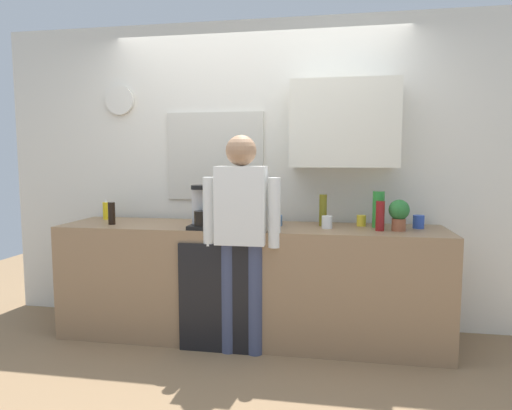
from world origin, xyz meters
name	(u,v)px	position (x,y,z in m)	size (l,w,h in m)	color
ground_plane	(242,352)	(0.00, 0.00, 0.00)	(8.00, 8.00, 0.00)	#8C6D4C
kitchen_counter	(249,282)	(0.00, 0.30, 0.45)	(3.02, 0.64, 0.91)	#937251
dishwasher_panel	(216,299)	(-0.19, -0.03, 0.41)	(0.56, 0.02, 0.81)	black
back_wall_assembly	(267,168)	(0.08, 0.70, 1.36)	(4.62, 0.42, 2.60)	silver
coffee_maker	(204,209)	(-0.32, 0.12, 1.05)	(0.20, 0.20, 0.33)	black
bottle_dark_sauce	(112,213)	(-1.11, 0.19, 1.00)	(0.06, 0.06, 0.18)	black
bottle_olive_oil	(323,210)	(0.57, 0.40, 1.03)	(0.06, 0.06, 0.25)	olive
bottle_clear_soda	(378,209)	(1.00, 0.39, 1.05)	(0.09, 0.09, 0.28)	#2D8C33
bottle_red_vinegar	(380,216)	(0.99, 0.23, 1.02)	(0.06, 0.06, 0.22)	maroon
bottle_green_wine	(241,210)	(-0.02, 0.09, 1.06)	(0.07, 0.07, 0.30)	#195923
bottle_amber_beer	(199,209)	(-0.45, 0.41, 1.02)	(0.06, 0.06, 0.23)	brown
cup_yellow_cup	(361,221)	(0.87, 0.45, 0.95)	(0.07, 0.07, 0.09)	yellow
cup_white_mug	(327,222)	(0.61, 0.28, 0.95)	(0.08, 0.08, 0.10)	white
cup_blue_mug	(419,222)	(1.30, 0.40, 0.96)	(0.08, 0.08, 0.10)	#3351B2
mixing_bowl	(268,220)	(0.15, 0.35, 0.95)	(0.22, 0.22, 0.08)	#4C72A5
potted_plant	(399,213)	(1.13, 0.25, 1.04)	(0.15, 0.15, 0.23)	#9E5638
dish_soap	(106,210)	(-1.31, 0.47, 0.98)	(0.06, 0.06, 0.18)	yellow
person_at_sink	(241,226)	(0.00, 0.00, 0.95)	(0.57, 0.22, 1.60)	#3F4766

